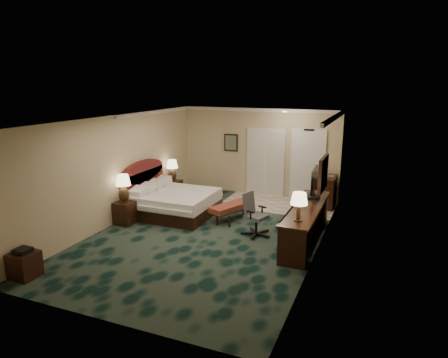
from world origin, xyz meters
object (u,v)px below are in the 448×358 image
at_px(bed, 176,203).
at_px(lamp_far, 172,171).
at_px(bed_bench, 231,212).
at_px(side_table, 24,265).
at_px(nightstand_near, 126,212).
at_px(nightstand_far, 173,189).
at_px(desk, 306,224).
at_px(minibar, 326,192).
at_px(lamp_near, 123,189).
at_px(tv, 314,183).
at_px(desk_chair, 256,215).

bearing_deg(bed, lamp_far, 122.27).
distance_m(bed_bench, side_table, 4.94).
distance_m(bed, nightstand_near, 1.35).
xyz_separation_m(nightstand_far, side_table, (0.02, -5.52, -0.03)).
relative_size(desk, minibar, 3.20).
bearing_deg(lamp_near, lamp_far, 90.14).
relative_size(nightstand_near, nightstand_far, 1.05).
height_order(bed_bench, tv, tv).
bearing_deg(nightstand_far, minibar, 10.94).
height_order(desk, tv, tv).
bearing_deg(nightstand_far, side_table, -89.81).
xyz_separation_m(bed, desk, (3.59, -0.55, 0.10)).
bearing_deg(nightstand_near, bed_bench, 28.11).
height_order(nightstand_near, desk, desk).
relative_size(lamp_far, side_table, 1.36).
bearing_deg(lamp_near, tv, 16.49).
relative_size(nightstand_near, minibar, 0.64).
height_order(nightstand_far, bed_bench, nightstand_far).
distance_m(nightstand_near, bed_bench, 2.67).
distance_m(bed_bench, desk, 2.21).
xyz_separation_m(bed, minibar, (3.63, 2.23, 0.13)).
distance_m(desk, minibar, 2.78).
height_order(nightstand_near, nightstand_far, nightstand_near).
distance_m(lamp_far, tv, 4.59).
xyz_separation_m(nightstand_near, lamp_near, (0.01, -0.05, 0.63)).
bearing_deg(desk, tv, 88.59).
bearing_deg(minibar, lamp_far, -168.50).
relative_size(lamp_near, desk_chair, 0.70).
relative_size(bed_bench, minibar, 1.38).
bearing_deg(minibar, desk_chair, -112.72).
xyz_separation_m(lamp_far, tv, (4.44, -1.12, 0.31)).
relative_size(nightstand_far, tv, 0.59).
distance_m(lamp_far, desk_chair, 3.82).
height_order(lamp_near, desk_chair, lamp_near).
bearing_deg(bed_bench, minibar, 66.51).
bearing_deg(desk_chair, bed, -177.00).
bearing_deg(side_table, lamp_near, 89.97).
bearing_deg(desk, desk_chair, -178.25).
bearing_deg(minibar, side_table, -124.93).
bearing_deg(minibar, tv, -90.68).
height_order(lamp_near, side_table, lamp_near).
height_order(nightstand_near, side_table, nightstand_near).
xyz_separation_m(bed_bench, tv, (2.09, 0.01, 0.97)).
xyz_separation_m(lamp_far, desk_chair, (3.29, -1.91, -0.37)).
relative_size(bed, lamp_near, 2.81).
distance_m(nightstand_far, lamp_far, 0.60).
bearing_deg(lamp_near, minibar, 36.86).
xyz_separation_m(nightstand_near, side_table, (0.01, -3.09, -0.04)).
relative_size(nightstand_near, bed_bench, 0.46).
xyz_separation_m(bed_bench, desk_chair, (0.94, -0.78, 0.29)).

